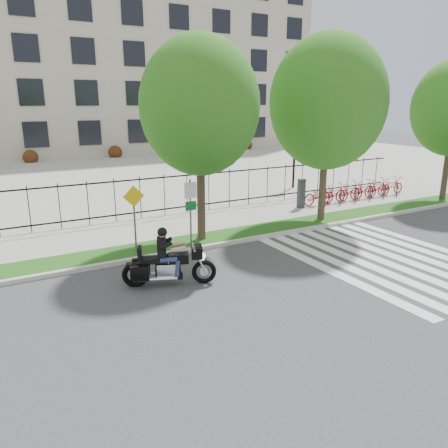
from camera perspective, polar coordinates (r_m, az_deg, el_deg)
ground at (r=13.74m, az=7.01°, el=-7.81°), size 120.00×120.00×0.00m
curb at (r=16.95m, az=-1.20°, el=-2.82°), size 60.00×0.20×0.15m
grass_verge at (r=17.67m, az=-2.51°, el=-2.05°), size 60.00×1.50×0.15m
sidewalk at (r=19.84m, az=-5.79°, el=-0.13°), size 60.00×3.50×0.15m
plaza at (r=36.29m, az=-17.14°, el=6.41°), size 80.00×34.00×0.10m
crosswalk_stripes at (r=16.89m, az=20.37°, el=-4.15°), size 5.70×8.00×0.01m
iron_fence at (r=21.16m, az=-7.79°, el=3.79°), size 30.00×0.06×2.00m
office_building at (r=55.70m, az=-22.83°, el=19.15°), size 60.00×21.90×20.15m
lamp_post_right at (r=28.32m, az=9.26°, el=10.91°), size 1.06×0.70×4.25m
street_tree_1 at (r=16.77m, az=-3.19°, el=15.10°), size 4.50×4.50×7.74m
street_tree_2 at (r=20.33m, az=13.40°, el=15.21°), size 5.13×5.13×8.24m
bike_share_station at (r=25.55m, az=16.83°, el=4.23°), size 7.88×0.89×1.50m
sign_pole_regulatory at (r=16.58m, az=-4.39°, el=2.70°), size 0.50×0.09×2.50m
sign_pole_warning at (r=15.80m, az=-11.65°, el=1.78°), size 0.78×0.09×2.49m
motorcycle_rider at (r=13.43m, az=-7.23°, el=-4.97°), size 2.72×1.49×2.23m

